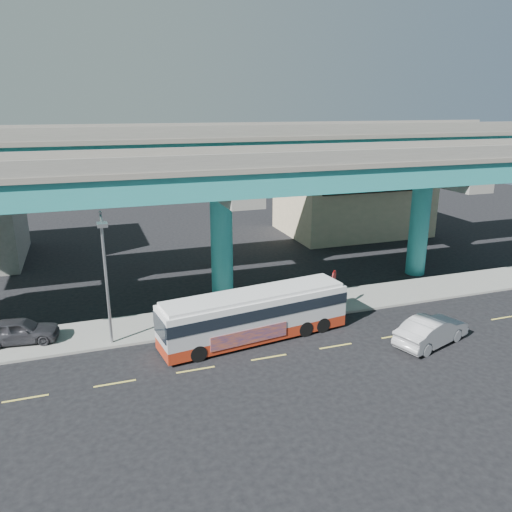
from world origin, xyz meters
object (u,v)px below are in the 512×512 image
object	(u,v)px
sedan	(431,331)
stop_sign	(334,281)
street_lamp	(105,262)
parked_car	(19,331)
transit_bus	(255,313)

from	to	relation	value
sedan	stop_sign	world-z (taller)	stop_sign
street_lamp	stop_sign	size ratio (longest dim) A/B	2.76
street_lamp	stop_sign	distance (m)	14.30
parked_car	stop_sign	distance (m)	18.93
sedan	parked_car	world-z (taller)	sedan
sedan	parked_car	distance (m)	23.16
sedan	transit_bus	bearing A→B (deg)	48.44
sedan	parked_car	xyz separation A→B (m)	(-21.92, 7.47, 0.05)
transit_bus	sedan	xyz separation A→B (m)	(9.17, -3.89, -0.76)
sedan	stop_sign	size ratio (longest dim) A/B	1.91
sedan	street_lamp	bearing A→B (deg)	54.37
parked_car	street_lamp	distance (m)	6.80
street_lamp	sedan	bearing A→B (deg)	-17.03
transit_bus	stop_sign	distance (m)	6.45
stop_sign	parked_car	bearing A→B (deg)	152.78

